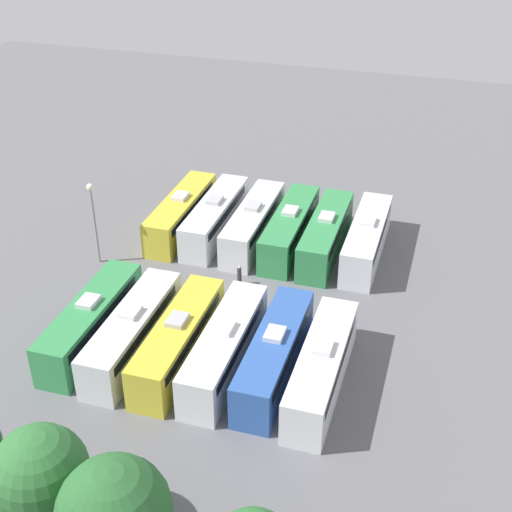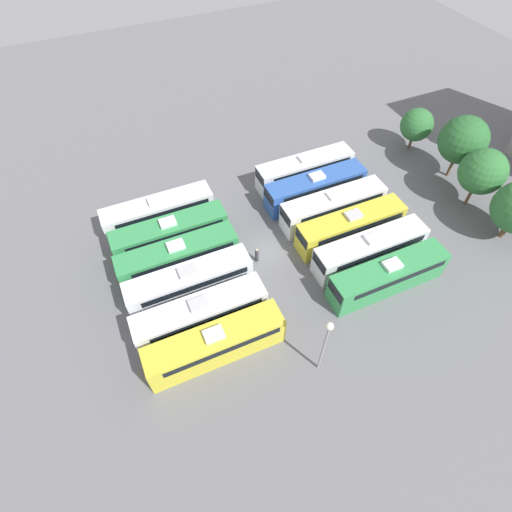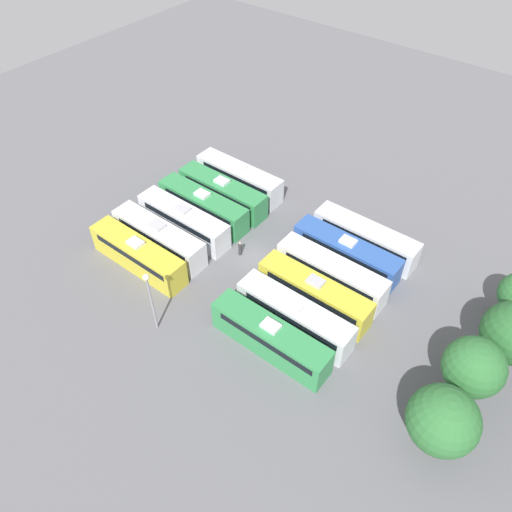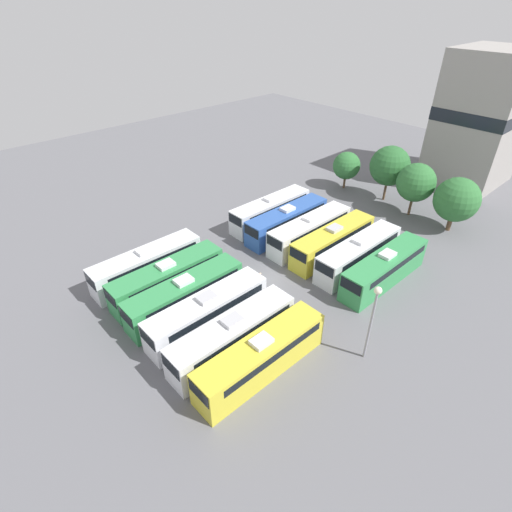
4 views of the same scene
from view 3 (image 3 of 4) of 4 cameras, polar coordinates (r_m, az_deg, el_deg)
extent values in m
plane|color=slate|center=(53.74, -0.33, -0.13)|extent=(123.45, 123.45, 0.00)
cube|color=silver|center=(61.97, -1.92, 8.83)|extent=(2.59, 11.62, 3.19)
cube|color=black|center=(61.29, -1.73, 9.41)|extent=(2.63, 9.87, 0.70)
cube|color=black|center=(64.71, -5.99, 11.28)|extent=(2.28, 0.08, 1.12)
cube|color=silver|center=(60.95, -1.96, 10.18)|extent=(1.20, 1.60, 0.35)
cube|color=#338C4C|center=(59.72, -3.85, 7.17)|extent=(2.59, 11.62, 3.19)
cube|color=black|center=(59.03, -3.67, 7.76)|extent=(2.63, 9.87, 0.70)
cube|color=black|center=(62.54, -7.97, 9.76)|extent=(2.28, 0.08, 1.12)
cube|color=silver|center=(58.67, -3.93, 8.54)|extent=(1.20, 1.60, 0.35)
cube|color=#338C4C|center=(57.99, -6.04, 5.68)|extent=(2.59, 11.62, 3.19)
cube|color=black|center=(57.27, -5.90, 6.26)|extent=(2.63, 9.87, 0.70)
cube|color=black|center=(60.90, -10.18, 8.39)|extent=(2.28, 0.08, 1.12)
cube|color=silver|center=(56.90, -6.18, 7.06)|extent=(1.20, 1.60, 0.35)
cube|color=silver|center=(56.21, -8.26, 3.95)|extent=(2.59, 11.62, 3.19)
cube|color=black|center=(55.47, -8.13, 4.53)|extent=(2.63, 9.87, 0.70)
cube|color=black|center=(59.20, -12.40, 6.80)|extent=(2.28, 0.08, 1.12)
cube|color=#B2B2B7|center=(55.09, -8.44, 5.34)|extent=(1.20, 1.60, 0.35)
cube|color=silver|center=(54.59, -11.01, 2.03)|extent=(2.59, 11.62, 3.19)
cube|color=black|center=(53.82, -10.92, 2.60)|extent=(2.63, 9.87, 0.70)
cube|color=black|center=(57.67, -15.12, 5.05)|extent=(2.28, 0.08, 1.12)
cube|color=#B2B2B7|center=(53.42, -11.26, 3.43)|extent=(1.20, 1.60, 0.35)
cube|color=gold|center=(53.11, -13.31, 0.10)|extent=(2.59, 11.62, 3.19)
cube|color=black|center=(52.33, -13.25, 0.66)|extent=(2.63, 9.87, 0.70)
cube|color=black|center=(56.26, -17.39, 3.30)|extent=(2.28, 0.08, 1.12)
cube|color=silver|center=(51.92, -13.62, 1.49)|extent=(1.20, 1.60, 0.35)
cube|color=silver|center=(54.80, 12.36, 1.97)|extent=(2.59, 11.62, 3.19)
cube|color=black|center=(54.13, 12.77, 2.53)|extent=(2.63, 9.87, 0.70)
cube|color=black|center=(56.10, 7.36, 5.14)|extent=(2.28, 0.08, 1.12)
cube|color=silver|center=(53.64, 12.64, 3.36)|extent=(1.20, 1.60, 0.35)
cube|color=#2D56A8|center=(52.68, 10.25, 0.26)|extent=(2.59, 11.62, 3.19)
cube|color=black|center=(51.98, 10.64, 0.82)|extent=(2.63, 9.87, 0.70)
cube|color=black|center=(54.07, 5.11, 3.59)|extent=(2.28, 0.08, 1.12)
cube|color=silver|center=(51.47, 10.49, 1.66)|extent=(1.20, 1.60, 0.35)
cube|color=silver|center=(50.41, 8.58, -2.00)|extent=(2.59, 11.62, 3.19)
cube|color=black|center=(49.68, 8.97, -1.45)|extent=(2.63, 9.87, 0.70)
cube|color=black|center=(51.83, 3.26, 1.53)|extent=(2.28, 0.08, 1.12)
cube|color=white|center=(49.15, 8.79, -0.59)|extent=(1.20, 1.60, 0.35)
cube|color=gold|center=(48.38, 6.66, -4.32)|extent=(2.59, 11.62, 3.19)
cube|color=black|center=(47.62, 7.04, -3.77)|extent=(2.63, 9.87, 0.70)
cube|color=black|center=(49.84, 1.18, -0.57)|extent=(2.28, 0.08, 1.12)
cube|color=#B2B2B7|center=(47.07, 6.83, -2.91)|extent=(1.20, 1.60, 0.35)
cube|color=silver|center=(46.46, 4.42, -6.86)|extent=(2.59, 11.62, 3.19)
cube|color=black|center=(45.67, 4.78, -6.34)|extent=(2.63, 9.87, 0.70)
cube|color=black|center=(47.98, -1.21, -2.88)|extent=(2.28, 0.08, 1.12)
cube|color=silver|center=(45.09, 4.54, -5.47)|extent=(1.20, 1.60, 0.35)
cube|color=#338C4C|center=(44.85, 1.65, -9.35)|extent=(2.59, 11.62, 3.19)
cube|color=black|center=(44.03, 1.98, -8.86)|extent=(2.63, 9.87, 0.70)
cube|color=black|center=(46.46, -4.08, -5.12)|extent=(2.28, 0.08, 1.12)
cube|color=silver|center=(43.43, 1.70, -7.98)|extent=(1.20, 1.60, 0.35)
cylinder|color=#333338|center=(53.54, -1.84, 0.79)|extent=(0.36, 0.36, 1.54)
sphere|color=tan|center=(52.93, -1.86, 1.48)|extent=(0.24, 0.24, 0.24)
cylinder|color=gray|center=(45.84, -11.79, -5.42)|extent=(0.20, 0.20, 6.78)
sphere|color=#EAE5C6|center=(43.22, -12.47, -2.38)|extent=(0.60, 0.60, 0.60)
cylinder|color=brown|center=(53.19, 27.11, -5.60)|extent=(0.33, 0.33, 2.11)
cylinder|color=brown|center=(48.48, 26.10, -10.35)|extent=(0.34, 0.34, 3.15)
cylinder|color=brown|center=(45.56, 22.50, -13.77)|extent=(0.34, 0.34, 2.85)
sphere|color=#2D6B33|center=(43.09, 23.64, -11.54)|extent=(4.89, 4.89, 4.89)
cylinder|color=brown|center=(42.77, 19.52, -19.13)|extent=(0.54, 0.54, 2.29)
sphere|color=#2D6B33|center=(40.21, 20.58, -17.18)|extent=(5.32, 5.32, 5.32)
camera|label=1|loc=(49.29, 64.89, 13.45)|focal=50.00mm
camera|label=2|loc=(36.37, -45.52, 23.47)|focal=28.00mm
camera|label=4|loc=(48.85, -45.11, 17.54)|focal=28.00mm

